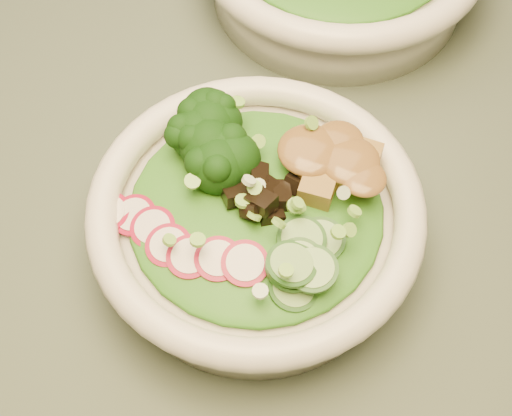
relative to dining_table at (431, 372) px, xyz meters
The scene contains 10 objects.
dining_table is the anchor object (origin of this frame).
salad_bowl 0.22m from the dining_table, behind, with size 0.24×0.24×0.06m.
lettuce_bed 0.23m from the dining_table, behind, with size 0.18×0.18×0.02m, color #245512.
broccoli_florets 0.28m from the dining_table, behind, with size 0.07×0.06×0.04m, color black, non-canonical shape.
radish_slices 0.26m from the dining_table, 159.40° to the right, with size 0.10×0.04×0.02m, color maroon, non-canonical shape.
cucumber_slices 0.22m from the dining_table, 156.40° to the right, with size 0.06×0.06×0.03m, color #85B162, non-canonical shape.
mushroom_heap 0.24m from the dining_table, behind, with size 0.06×0.06×0.04m, color black, non-canonical shape.
tofu_cubes 0.22m from the dining_table, 167.60° to the left, with size 0.08×0.05×0.03m, color olive, non-canonical shape.
peanut_sauce 0.23m from the dining_table, 167.60° to the left, with size 0.06×0.05×0.01m, color brown.
scallion_garnish 0.25m from the dining_table, behind, with size 0.17×0.17×0.02m, color #7EBF43, non-canonical shape.
Camera 1 is at (-0.03, -0.25, 1.22)m, focal length 50.00 mm.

